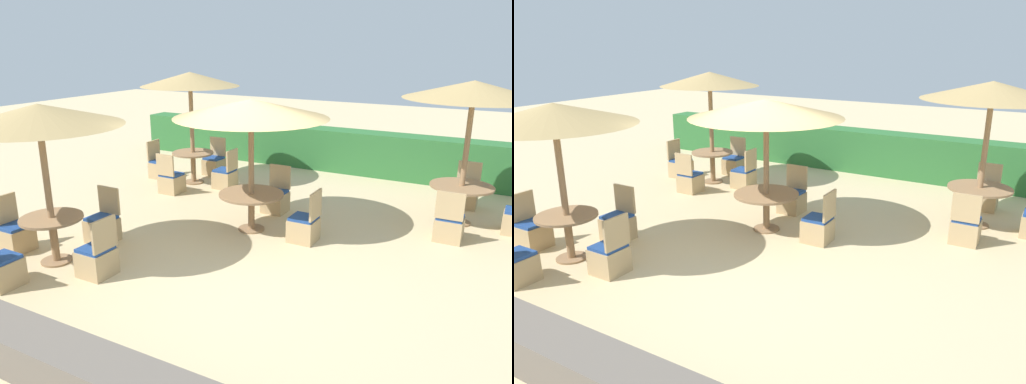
# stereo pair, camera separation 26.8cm
# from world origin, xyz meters

# --- Properties ---
(ground_plane) EXTENTS (40.00, 40.00, 0.00)m
(ground_plane) POSITION_xyz_m (0.00, 0.00, 0.00)
(ground_plane) COLOR #D1BA8C
(hedge_row) EXTENTS (13.00, 0.70, 1.09)m
(hedge_row) POSITION_xyz_m (0.00, 5.93, 0.54)
(hedge_row) COLOR #2D6B33
(hedge_row) RESTS_ON ground_plane
(stone_border) EXTENTS (10.00, 0.56, 0.46)m
(stone_border) POSITION_xyz_m (0.00, -3.60, 0.23)
(stone_border) COLOR #6B6056
(stone_border) RESTS_ON ground_plane
(parasol_center) EXTENTS (2.72, 2.72, 2.39)m
(parasol_center) POSITION_xyz_m (-0.35, 1.05, 2.22)
(parasol_center) COLOR #93704C
(parasol_center) RESTS_ON ground_plane
(round_table_center) EXTENTS (1.18, 1.18, 0.70)m
(round_table_center) POSITION_xyz_m (-0.35, 1.05, 0.57)
(round_table_center) COLOR #93704C
(round_table_center) RESTS_ON ground_plane
(patio_chair_center_north) EXTENTS (0.46, 0.46, 0.93)m
(patio_chair_center_north) POSITION_xyz_m (-0.40, 2.16, 0.26)
(patio_chair_center_north) COLOR tan
(patio_chair_center_north) RESTS_ON ground_plane
(patio_chair_center_east) EXTENTS (0.46, 0.46, 0.93)m
(patio_chair_center_east) POSITION_xyz_m (0.72, 1.02, 0.26)
(patio_chair_center_east) COLOR tan
(patio_chair_center_east) RESTS_ON ground_plane
(parasol_back_right) EXTENTS (2.45, 2.45, 2.67)m
(parasol_back_right) POSITION_xyz_m (2.94, 3.24, 2.50)
(parasol_back_right) COLOR #93704C
(parasol_back_right) RESTS_ON ground_plane
(round_table_back_right) EXTENTS (1.15, 1.15, 0.75)m
(round_table_back_right) POSITION_xyz_m (2.94, 3.24, 0.60)
(round_table_back_right) COLOR #93704C
(round_table_back_right) RESTS_ON ground_plane
(patio_chair_back_right_north) EXTENTS (0.46, 0.46, 0.93)m
(patio_chair_back_right_north) POSITION_xyz_m (2.93, 4.33, 0.26)
(patio_chair_back_right_north) COLOR tan
(patio_chair_back_right_north) RESTS_ON ground_plane
(patio_chair_back_right_south) EXTENTS (0.46, 0.46, 0.93)m
(patio_chair_back_right_south) POSITION_xyz_m (2.91, 2.25, 0.26)
(patio_chair_back_right_south) COLOR tan
(patio_chair_back_right_south) RESTS_ON ground_plane
(parasol_front_left) EXTENTS (2.45, 2.45, 2.48)m
(parasol_front_left) POSITION_xyz_m (-2.38, -1.63, 2.31)
(parasol_front_left) COLOR #93704C
(parasol_front_left) RESTS_ON ground_plane
(round_table_front_left) EXTENTS (0.95, 0.95, 0.75)m
(round_table_front_left) POSITION_xyz_m (-2.38, -1.63, 0.56)
(round_table_front_left) COLOR #93704C
(round_table_front_left) RESTS_ON ground_plane
(patio_chair_front_left_west) EXTENTS (0.46, 0.46, 0.93)m
(patio_chair_front_left_west) POSITION_xyz_m (-3.32, -1.64, 0.26)
(patio_chair_front_left_west) COLOR tan
(patio_chair_front_left_west) RESTS_ON ground_plane
(patio_chair_front_left_east) EXTENTS (0.46, 0.46, 0.93)m
(patio_chair_front_left_east) POSITION_xyz_m (-1.44, -1.66, 0.26)
(patio_chair_front_left_east) COLOR tan
(patio_chair_front_left_east) RESTS_ON ground_plane
(patio_chair_front_left_south) EXTENTS (0.46, 0.46, 0.93)m
(patio_chair_front_left_south) POSITION_xyz_m (-2.38, -2.56, 0.26)
(patio_chair_front_left_south) COLOR tan
(patio_chair_front_left_south) RESTS_ON ground_plane
(patio_chair_front_left_north) EXTENTS (0.46, 0.46, 0.93)m
(patio_chair_front_left_north) POSITION_xyz_m (-2.34, -0.64, 0.26)
(patio_chair_front_left_north) COLOR tan
(patio_chair_front_left_north) RESTS_ON ground_plane
(parasol_back_left) EXTENTS (2.29, 2.29, 2.64)m
(parasol_back_left) POSITION_xyz_m (-3.10, 3.10, 2.46)
(parasol_back_left) COLOR #93704C
(parasol_back_left) RESTS_ON ground_plane
(round_table_back_left) EXTENTS (0.99, 0.99, 0.76)m
(round_table_back_left) POSITION_xyz_m (-3.10, 3.10, 0.58)
(round_table_back_left) COLOR #93704C
(round_table_back_left) RESTS_ON ground_plane
(patio_chair_back_left_east) EXTENTS (0.46, 0.46, 0.93)m
(patio_chair_back_left_east) POSITION_xyz_m (-2.19, 3.09, 0.26)
(patio_chair_back_left_east) COLOR tan
(patio_chair_back_left_east) RESTS_ON ground_plane
(patio_chair_back_left_south) EXTENTS (0.46, 0.46, 0.93)m
(patio_chair_back_left_south) POSITION_xyz_m (-3.05, 2.18, 0.26)
(patio_chair_back_left_south) COLOR tan
(patio_chair_back_left_south) RESTS_ON ground_plane
(patio_chair_back_left_west) EXTENTS (0.46, 0.46, 0.93)m
(patio_chair_back_left_west) POSITION_xyz_m (-4.11, 3.08, 0.26)
(patio_chair_back_left_west) COLOR tan
(patio_chair_back_left_west) RESTS_ON ground_plane
(patio_chair_back_left_north) EXTENTS (0.46, 0.46, 0.93)m
(patio_chair_back_left_north) POSITION_xyz_m (-3.10, 4.01, 0.26)
(patio_chair_back_left_north) COLOR tan
(patio_chair_back_left_north) RESTS_ON ground_plane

